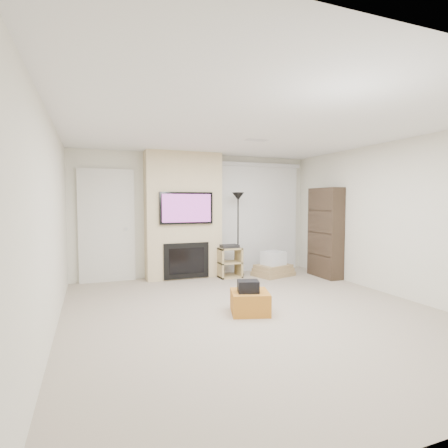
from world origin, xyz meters
name	(u,v)px	position (x,y,z in m)	size (l,w,h in m)	color
floor	(255,313)	(0.00, 0.00, 0.00)	(5.00, 5.50, 0.00)	tan
ceiling	(256,128)	(0.00, 0.00, 2.50)	(5.00, 5.50, 0.00)	white
wall_back	(197,215)	(0.00, 2.75, 1.25)	(5.00, 2.50, 0.00)	silver
wall_left	(50,227)	(-2.50, 0.00, 1.25)	(5.50, 2.50, 0.00)	silver
wall_right	(396,219)	(2.50, 0.00, 1.25)	(5.50, 2.50, 0.00)	silver
hvac_vent	(257,140)	(0.40, 0.80, 2.50)	(0.35, 0.18, 0.01)	silver
ottoman	(250,302)	(-0.08, 0.01, 0.15)	(0.50, 0.50, 0.30)	#B87123
black_bag	(248,286)	(-0.12, -0.02, 0.38)	(0.28, 0.22, 0.16)	black
fireplace_wall	(184,216)	(-0.35, 2.54, 1.24)	(1.50, 0.47, 2.50)	beige
entry_door	(107,226)	(-1.80, 2.71, 1.05)	(1.02, 0.11, 2.14)	silver
vertical_blinds	(259,213)	(1.40, 2.70, 1.27)	(1.98, 0.10, 2.37)	silver
floor_lamp	(238,210)	(0.75, 2.36, 1.35)	(0.25, 0.25, 1.71)	black
av_stand	(229,260)	(0.51, 2.24, 0.35)	(0.45, 0.38, 0.66)	tan
box_stack	(273,266)	(1.41, 2.05, 0.19)	(0.88, 0.75, 0.51)	tan
bookshelf	(325,233)	(2.34, 1.58, 0.90)	(0.30, 0.80, 1.80)	#2E2218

